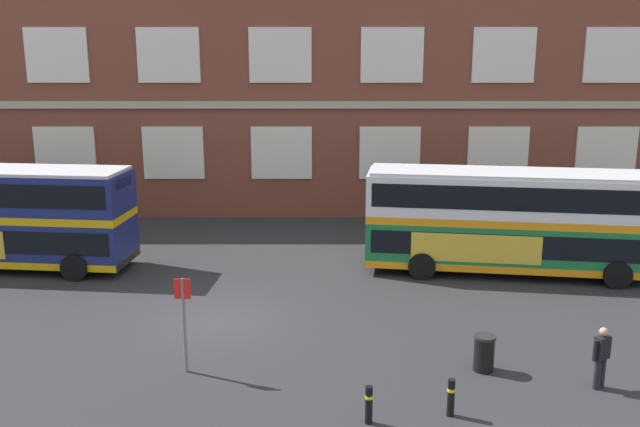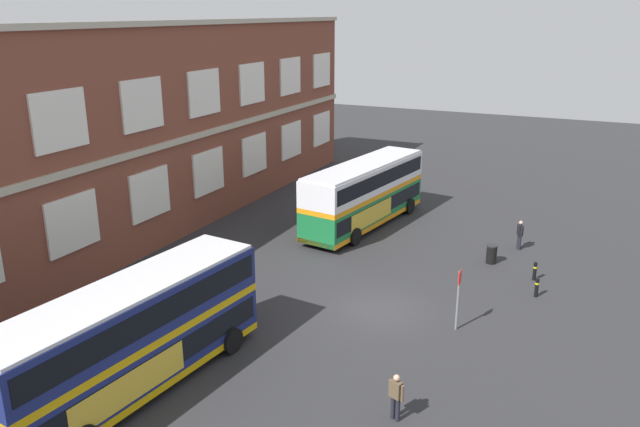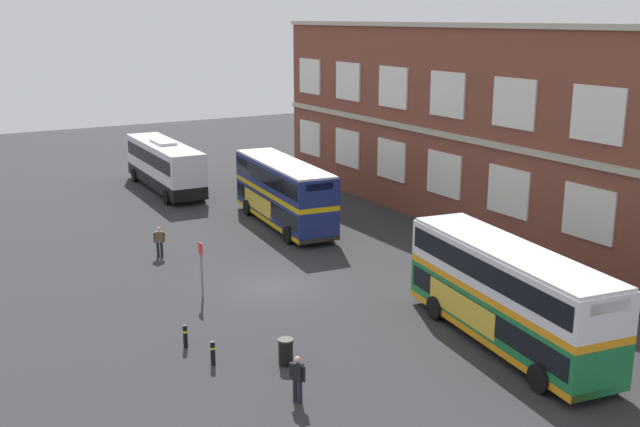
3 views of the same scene
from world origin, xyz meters
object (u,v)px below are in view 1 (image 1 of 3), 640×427
at_px(bus_stand_flag, 185,316).
at_px(safety_bollard_east, 452,397).
at_px(station_litter_bin, 485,353).
at_px(safety_bollard_west, 370,404).
at_px(second_passenger, 603,355).
at_px(double_decker_middle, 510,220).

xyz_separation_m(bus_stand_flag, safety_bollard_east, (6.85, -2.33, -1.14)).
xyz_separation_m(station_litter_bin, safety_bollard_west, (-3.36, -2.75, -0.03)).
xyz_separation_m(second_passenger, safety_bollard_west, (-6.15, -1.73, -0.44)).
bearing_deg(station_litter_bin, safety_bollard_east, -119.40).
bearing_deg(double_decker_middle, safety_bollard_west, -118.96).
bearing_deg(bus_stand_flag, safety_bollard_east, -18.77).
xyz_separation_m(double_decker_middle, safety_bollard_east, (-4.21, -10.89, -1.66)).
xyz_separation_m(second_passenger, station_litter_bin, (-2.78, 1.02, -0.41)).
xyz_separation_m(bus_stand_flag, station_litter_bin, (8.21, 0.08, -1.12)).
distance_m(double_decker_middle, safety_bollard_east, 11.79).
bearing_deg(bus_stand_flag, second_passenger, -4.91).
xyz_separation_m(second_passenger, bus_stand_flag, (-10.99, 0.94, 0.70)).
bearing_deg(bus_stand_flag, safety_bollard_west, -28.88).
bearing_deg(second_passenger, bus_stand_flag, 175.09).
bearing_deg(safety_bollard_west, bus_stand_flag, 151.12).
distance_m(station_litter_bin, safety_bollard_east, 2.76).
bearing_deg(safety_bollard_east, double_decker_middle, 68.87).
height_order(double_decker_middle, safety_bollard_east, double_decker_middle).
height_order(station_litter_bin, safety_bollard_east, station_litter_bin).
distance_m(bus_stand_flag, station_litter_bin, 8.28).
bearing_deg(second_passenger, double_decker_middle, 89.60).
distance_m(safety_bollard_west, safety_bollard_east, 2.04).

